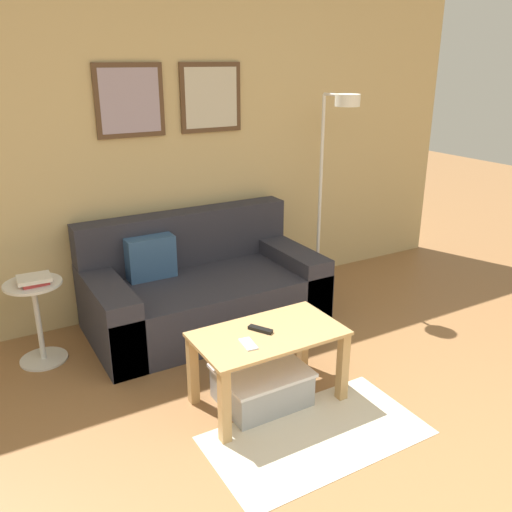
{
  "coord_description": "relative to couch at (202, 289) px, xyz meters",
  "views": [
    {
      "loc": [
        -1.56,
        -0.73,
        1.95
      ],
      "look_at": [
        -0.05,
        1.88,
        0.85
      ],
      "focal_mm": 38.0,
      "sensor_mm": 36.0,
      "label": 1
    }
  ],
  "objects": [
    {
      "name": "cell_phone",
      "position": [
        -0.27,
        -1.21,
        0.19
      ],
      "size": [
        0.08,
        0.15,
        0.01
      ],
      "primitive_type": "cube",
      "rotation": [
        0.0,
        0.0,
        -0.12
      ],
      "color": "silver",
      "rests_on": "coffee_table"
    },
    {
      "name": "side_table",
      "position": [
        -1.19,
        0.02,
        0.07
      ],
      "size": [
        0.37,
        0.37,
        0.58
      ],
      "color": "silver",
      "rests_on": "ground_plane"
    },
    {
      "name": "area_rug",
      "position": [
        -0.03,
        -1.57,
        -0.27
      ],
      "size": [
        1.2,
        0.65,
        0.01
      ],
      "primitive_type": "cube",
      "color": "beige",
      "rests_on": "ground_plane"
    },
    {
      "name": "storage_bin",
      "position": [
        -0.13,
        -1.14,
        -0.17
      ],
      "size": [
        0.52,
        0.43,
        0.22
      ],
      "color": "#9EA3A8",
      "rests_on": "ground_plane"
    },
    {
      "name": "book_stack",
      "position": [
        -1.18,
        -0.0,
        0.33
      ],
      "size": [
        0.22,
        0.19,
        0.05
      ],
      "color": "#B73333",
      "rests_on": "side_table"
    },
    {
      "name": "couch",
      "position": [
        0.0,
        0.0,
        0.0
      ],
      "size": [
        1.74,
        0.93,
        0.83
      ],
      "color": "#2D2D38",
      "rests_on": "ground_plane"
    },
    {
      "name": "coffee_table",
      "position": [
        -0.09,
        -1.15,
        0.08
      ],
      "size": [
        0.87,
        0.49,
        0.46
      ],
      "color": "tan",
      "rests_on": "ground_plane"
    },
    {
      "name": "remote_control",
      "position": [
        -0.13,
        -1.11,
        0.19
      ],
      "size": [
        0.11,
        0.15,
        0.02
      ],
      "primitive_type": "cube",
      "rotation": [
        0.0,
        0.0,
        0.53
      ],
      "color": "black",
      "rests_on": "coffee_table"
    },
    {
      "name": "floor_lamp",
      "position": [
        1.17,
        -0.08,
        0.9
      ],
      "size": [
        0.23,
        0.51,
        1.7
      ],
      "color": "white",
      "rests_on": "ground_plane"
    },
    {
      "name": "wall_back",
      "position": [
        0.01,
        0.48,
        1.0
      ],
      "size": [
        5.6,
        0.09,
        2.55
      ],
      "color": "tan",
      "rests_on": "ground_plane"
    }
  ]
}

